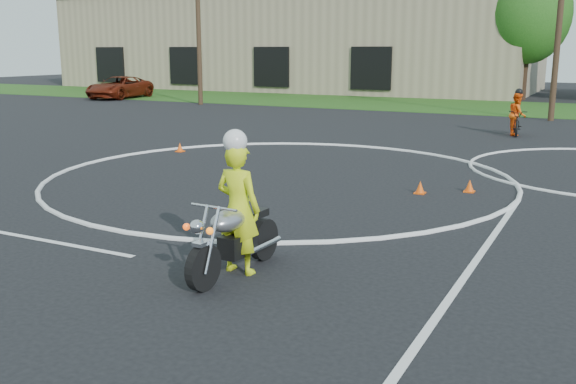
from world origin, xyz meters
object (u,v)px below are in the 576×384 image
at_px(primary_motorcycle, 234,238).
at_px(pickup_grp, 119,87).
at_px(rider_primary_grp, 238,205).
at_px(rider_second_grp, 517,119).

relative_size(primary_motorcycle, pickup_grp, 0.40).
relative_size(rider_primary_grp, pickup_grp, 0.39).
height_order(rider_primary_grp, rider_second_grp, rider_primary_grp).
xyz_separation_m(rider_primary_grp, rider_second_grp, (1.40, 18.50, -0.41)).
xyz_separation_m(primary_motorcycle, pickup_grp, (-25.82, 26.67, 0.18)).
bearing_deg(pickup_grp, primary_motorcycle, -52.50).
relative_size(primary_motorcycle, rider_primary_grp, 1.03).
bearing_deg(rider_second_grp, pickup_grp, 153.38).
distance_m(rider_second_grp, pickup_grp, 28.39).
xyz_separation_m(rider_primary_grp, pickup_grp, (-25.82, 26.53, -0.30)).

